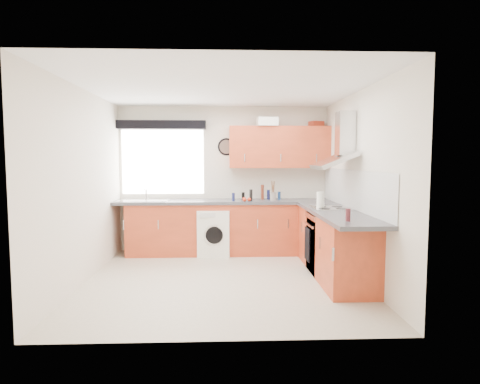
{
  "coord_description": "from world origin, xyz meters",
  "views": [
    {
      "loc": [
        0.01,
        -5.2,
        1.6
      ],
      "look_at": [
        0.25,
        0.85,
        1.1
      ],
      "focal_mm": 30.0,
      "sensor_mm": 36.0,
      "label": 1
    }
  ],
  "objects_px": {
    "extractor_hood": "(339,147)",
    "washing_machine": "(215,232)",
    "upper_cabinets": "(279,147)",
    "oven": "(330,243)"
  },
  "relations": [
    {
      "from": "upper_cabinets",
      "to": "washing_machine",
      "type": "distance_m",
      "value": 1.81
    },
    {
      "from": "extractor_hood",
      "to": "oven",
      "type": "bearing_deg",
      "value": 180.0
    },
    {
      "from": "oven",
      "to": "washing_machine",
      "type": "xyz_separation_m",
      "value": [
        -1.65,
        1.1,
        -0.04
      ]
    },
    {
      "from": "upper_cabinets",
      "to": "washing_machine",
      "type": "relative_size",
      "value": 2.22
    },
    {
      "from": "extractor_hood",
      "to": "washing_machine",
      "type": "height_order",
      "value": "extractor_hood"
    },
    {
      "from": "oven",
      "to": "extractor_hood",
      "type": "distance_m",
      "value": 1.35
    },
    {
      "from": "extractor_hood",
      "to": "washing_machine",
      "type": "bearing_deg",
      "value": 147.87
    },
    {
      "from": "upper_cabinets",
      "to": "washing_machine",
      "type": "height_order",
      "value": "upper_cabinets"
    },
    {
      "from": "oven",
      "to": "washing_machine",
      "type": "distance_m",
      "value": 1.98
    },
    {
      "from": "oven",
      "to": "upper_cabinets",
      "type": "bearing_deg",
      "value": 112.54
    }
  ]
}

